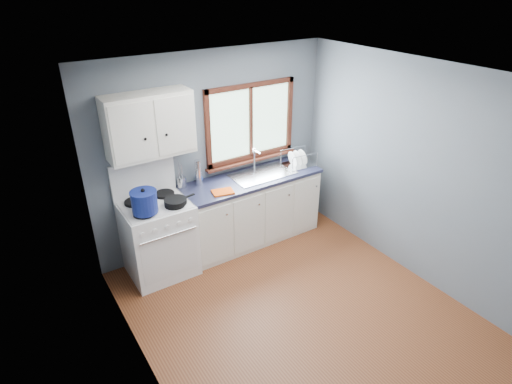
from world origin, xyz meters
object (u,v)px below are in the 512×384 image
base_cabinets (251,212)px  utensil_crock (182,182)px  thermos (198,173)px  dish_rack (298,161)px  sink (262,178)px  skillet (176,201)px  stockpot (144,202)px  gas_range (159,236)px

base_cabinets → utensil_crock: 1.06m
thermos → dish_rack: (1.40, -0.19, -0.11)m
utensil_crock → sink: bearing=-11.8°
sink → skillet: size_ratio=2.09×
skillet → stockpot: size_ratio=1.05×
gas_range → stockpot: 0.64m
dish_rack → sink: bearing=-178.0°
base_cabinets → sink: (0.18, -0.00, 0.45)m
base_cabinets → sink: bearing=-0.1°
dish_rack → utensil_crock: bearing=176.0°
sink → dish_rack: 0.58m
stockpot → thermos: size_ratio=1.15×
skillet → dish_rack: bearing=-4.7°
gas_range → sink: gas_range is taller
base_cabinets → stockpot: size_ratio=4.86×
sink → dish_rack: sink is taller
gas_range → sink: size_ratio=1.62×
sink → thermos: (-0.84, 0.17, 0.23)m
skillet → thermos: (0.46, 0.35, 0.10)m
sink → skillet: sink is taller
gas_range → sink: 1.53m
dish_rack → stockpot: bearing=-171.3°
base_cabinets → thermos: bearing=165.8°
gas_range → base_cabinets: (1.31, 0.02, -0.08)m
stockpot → thermos: thermos is taller
skillet → sink: bearing=-1.5°
gas_range → thermos: 0.90m
thermos → dish_rack: thermos is taller
gas_range → thermos: size_ratio=4.12×
stockpot → base_cabinets: bearing=7.2°
sink → utensil_crock: (-1.04, 0.22, 0.13)m
sink → dish_rack: size_ratio=1.91×
gas_range → base_cabinets: size_ratio=0.74×
skillet → stockpot: stockpot is taller
gas_range → dish_rack: size_ratio=3.10×
sink → stockpot: stockpot is taller
gas_range → stockpot: bearing=-134.1°
base_cabinets → dish_rack: bearing=-2.0°
dish_rack → thermos: bearing=176.8°
gas_range → skillet: (0.19, -0.16, 0.49)m
stockpot → skillet: bearing=0.6°
sink → thermos: bearing=168.7°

